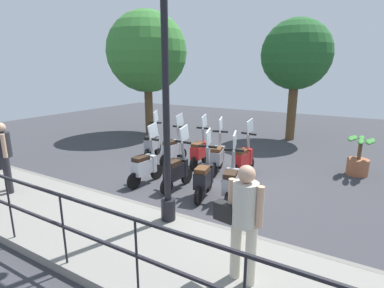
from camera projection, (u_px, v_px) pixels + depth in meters
The scene contains 18 objects.
ground_plane at pixel (205, 181), 7.86m from camera, with size 28.00×28.00×0.00m, color #38383D.
promenade_walkway at pixel (119, 234), 5.21m from camera, with size 2.20×20.00×0.15m.
fence_railing at pixel (62, 215), 4.13m from camera, with size 0.04×16.03×1.07m.
lamp_post_near at pixel (166, 108), 5.06m from camera, with size 0.26×0.90×4.64m.
pedestrian_with_bag at pixel (243, 215), 3.75m from camera, with size 0.37×0.66×1.59m.
pedestrian_distant at pixel (4, 152), 6.60m from camera, with size 0.42×0.46×1.59m.
tree_large at pixel (147, 52), 12.92m from camera, with size 3.45×3.45×5.31m.
tree_distant at pixel (296, 55), 11.72m from camera, with size 2.74×2.74×4.79m.
potted_palm at pixel (359, 159), 8.24m from camera, with size 1.06×0.66×1.05m.
scooter_near_0 at pixel (231, 182), 6.48m from camera, with size 1.21×0.51×1.54m.
scooter_near_1 at pixel (204, 177), 6.78m from camera, with size 1.22×0.49×1.54m.
scooter_near_2 at pixel (177, 170), 7.25m from camera, with size 1.23×0.44×1.54m.
scooter_near_3 at pixel (145, 166), 7.57m from camera, with size 1.23×0.44×1.54m.
scooter_far_0 at pixel (243, 158), 8.19m from camera, with size 1.23×0.44×1.54m.
scooter_far_1 at pixel (218, 156), 8.44m from camera, with size 1.22×0.51×1.54m.
scooter_far_2 at pixel (200, 151), 8.94m from camera, with size 1.23×0.44×1.54m.
scooter_far_3 at pixel (173, 149), 9.18m from camera, with size 1.23×0.44×1.54m.
scooter_far_4 at pixel (152, 143), 9.85m from camera, with size 1.21×0.52×1.54m.
Camera 1 is at (-6.53, -3.46, 2.86)m, focal length 28.00 mm.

